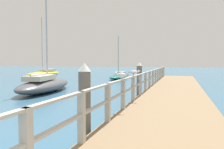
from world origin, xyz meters
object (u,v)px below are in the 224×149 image
(dock_piling_near, at_px, (85,104))
(boat_3, at_px, (45,85))
(seagull_background, at_px, (134,72))
(boat_2, at_px, (119,76))
(dock_piling_far, at_px, (139,80))
(boat_4, at_px, (44,73))
(seagull_foreground, at_px, (121,75))

(dock_piling_near, bearing_deg, boat_3, 127.56)
(seagull_background, distance_m, boat_2, 17.04)
(dock_piling_near, xyz_separation_m, boat_3, (-6.34, 8.25, -0.51))
(seagull_background, bearing_deg, boat_3, -125.81)
(dock_piling_far, xyz_separation_m, boat_2, (-4.52, 12.89, -0.65))
(dock_piling_far, relative_size, boat_3, 0.26)
(seagull_background, bearing_deg, dock_piling_near, -8.40)
(boat_3, bearing_deg, boat_4, 114.40)
(dock_piling_near, relative_size, boat_4, 0.24)
(boat_4, bearing_deg, seagull_foreground, 132.36)
(dock_piling_near, xyz_separation_m, dock_piling_far, (0.00, 7.23, 0.00))
(seagull_foreground, relative_size, boat_4, 0.06)
(dock_piling_far, bearing_deg, seagull_background, -83.44)
(boat_4, bearing_deg, boat_2, 168.83)
(dock_piling_near, height_order, seagull_foreground, dock_piling_near)
(dock_piling_far, distance_m, boat_3, 6.45)
(seagull_foreground, bearing_deg, boat_2, 14.98)
(seagull_background, relative_size, boat_4, 0.06)
(boat_2, height_order, boat_3, boat_3)
(boat_3, bearing_deg, boat_2, 72.76)
(boat_2, bearing_deg, boat_4, -12.00)
(dock_piling_far, bearing_deg, seagull_foreground, -85.98)
(dock_piling_far, relative_size, seagull_foreground, 4.08)
(boat_3, xyz_separation_m, boat_4, (-9.83, 15.20, -0.10))
(dock_piling_near, distance_m, boat_2, 20.63)
(dock_piling_far, bearing_deg, dock_piling_near, -90.00)
(dock_piling_far, xyz_separation_m, seagull_background, (0.39, -3.38, 0.58))
(seagull_foreground, relative_size, boat_3, 0.06)
(boat_2, bearing_deg, boat_3, 85.22)
(boat_2, bearing_deg, seagull_foreground, 109.03)
(seagull_foreground, bearing_deg, boat_4, 37.48)
(dock_piling_near, xyz_separation_m, seagull_background, (0.39, 3.85, 0.58))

